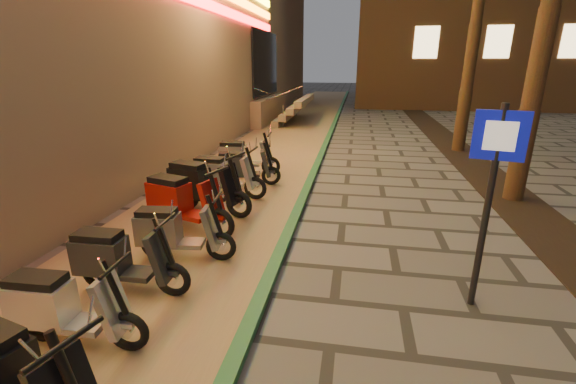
% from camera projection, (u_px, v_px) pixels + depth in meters
% --- Properties ---
extents(parking_strip, '(3.40, 60.00, 0.01)m').
position_uv_depth(parking_strip, '(267.00, 156.00, 12.22)').
color(parking_strip, '#8C7251').
rests_on(parking_strip, ground).
extents(green_curb, '(0.18, 60.00, 0.10)m').
position_uv_depth(green_curb, '(320.00, 157.00, 11.92)').
color(green_curb, '#235E35').
rests_on(green_curb, ground).
extents(planting_strip, '(1.20, 40.00, 0.02)m').
position_uv_depth(planting_strip, '(556.00, 237.00, 6.53)').
color(planting_strip, black).
rests_on(planting_strip, ground).
extents(pedestrian_sign, '(0.53, 0.15, 2.43)m').
position_uv_depth(pedestrian_sign, '(492.00, 182.00, 4.25)').
color(pedestrian_sign, black).
rests_on(pedestrian_sign, ground).
extents(scooter_4, '(1.62, 0.79, 1.15)m').
position_uv_depth(scooter_4, '(13.00, 379.00, 2.97)').
color(scooter_4, black).
rests_on(scooter_4, ground).
extents(scooter_5, '(1.46, 0.51, 1.03)m').
position_uv_depth(scooter_5, '(62.00, 307.00, 3.93)').
color(scooter_5, black).
rests_on(scooter_5, ground).
extents(scooter_6, '(1.51, 0.53, 1.07)m').
position_uv_depth(scooter_6, '(118.00, 259.00, 4.87)').
color(scooter_6, black).
rests_on(scooter_6, ground).
extents(scooter_7, '(1.48, 0.56, 1.04)m').
position_uv_depth(scooter_7, '(174.00, 232.00, 5.69)').
color(scooter_7, black).
rests_on(scooter_7, ground).
extents(scooter_8, '(1.73, 0.90, 1.23)m').
position_uv_depth(scooter_8, '(181.00, 201.00, 6.70)').
color(scooter_8, black).
rests_on(scooter_8, ground).
extents(scooter_9, '(1.80, 0.88, 1.27)m').
position_uv_depth(scooter_9, '(201.00, 185.00, 7.54)').
color(scooter_9, black).
rests_on(scooter_9, ground).
extents(scooter_10, '(1.63, 0.57, 1.15)m').
position_uv_depth(scooter_10, '(221.00, 175.00, 8.39)').
color(scooter_10, black).
rests_on(scooter_10, ground).
extents(scooter_11, '(1.50, 0.69, 1.06)m').
position_uv_depth(scooter_11, '(241.00, 167.00, 9.22)').
color(scooter_11, black).
rests_on(scooter_11, ground).
extents(scooter_12, '(1.61, 0.57, 1.13)m').
position_uv_depth(scooter_12, '(242.00, 156.00, 10.13)').
color(scooter_12, black).
rests_on(scooter_12, ground).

